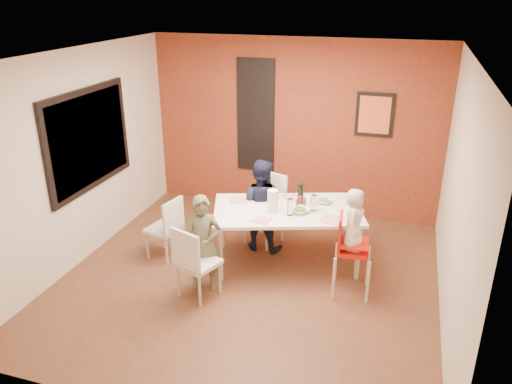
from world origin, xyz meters
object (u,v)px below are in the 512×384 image
(chair_left, at_px, (168,225))
(toddler, at_px, (354,219))
(chair_near, at_px, (193,260))
(dining_table, at_px, (287,214))
(child_near, at_px, (203,244))
(chair_far, at_px, (268,204))
(child_far, at_px, (261,205))
(paper_towel_roll, at_px, (273,201))
(high_chair, at_px, (349,247))
(wine_bottle, at_px, (301,195))

(chair_left, relative_size, toddler, 1.17)
(chair_near, relative_size, toddler, 1.24)
(dining_table, bearing_deg, child_near, -131.74)
(chair_far, relative_size, toddler, 1.35)
(dining_table, xyz_separation_m, chair_near, (-0.81, -1.12, -0.20))
(chair_near, relative_size, child_far, 0.70)
(chair_left, bearing_deg, paper_towel_roll, 110.30)
(dining_table, xyz_separation_m, high_chair, (0.85, -0.45, -0.11))
(chair_near, distance_m, high_chair, 1.79)
(child_far, xyz_separation_m, wine_bottle, (0.57, -0.13, 0.27))
(child_near, height_order, paper_towel_roll, child_near)
(dining_table, height_order, child_far, child_far)
(high_chair, relative_size, child_far, 0.77)
(chair_far, height_order, paper_towel_roll, paper_towel_roll)
(chair_left, bearing_deg, child_far, 132.67)
(chair_far, distance_m, chair_left, 1.41)
(dining_table, distance_m, toddler, 1.01)
(chair_far, distance_m, toddler, 1.65)
(chair_near, bearing_deg, dining_table, -105.82)
(paper_towel_roll, bearing_deg, child_near, -131.48)
(high_chair, bearing_deg, dining_table, 56.70)
(child_near, relative_size, toddler, 1.63)
(toddler, relative_size, paper_towel_roll, 2.45)
(child_near, height_order, child_far, child_far)
(chair_near, bearing_deg, wine_bottle, -106.43)
(high_chair, bearing_deg, toddler, -85.81)
(child_far, distance_m, paper_towel_roll, 0.59)
(dining_table, height_order, chair_left, chair_left)
(dining_table, bearing_deg, paper_towel_roll, -132.87)
(high_chair, distance_m, wine_bottle, 0.99)
(chair_near, height_order, wine_bottle, wine_bottle)
(dining_table, xyz_separation_m, paper_towel_roll, (-0.15, -0.16, 0.22))
(child_near, relative_size, child_far, 0.93)
(toddler, relative_size, wine_bottle, 2.52)
(chair_left, distance_m, paper_towel_roll, 1.45)
(chair_near, height_order, child_near, child_near)
(chair_left, relative_size, high_chair, 0.86)
(child_near, height_order, toddler, toddler)
(toddler, xyz_separation_m, paper_towel_roll, (-1.02, 0.28, -0.03))
(child_far, bearing_deg, toddler, 153.03)
(chair_far, relative_size, child_near, 0.83)
(dining_table, distance_m, chair_near, 1.40)
(dining_table, height_order, high_chair, high_chair)
(paper_towel_roll, bearing_deg, dining_table, 47.13)
(chair_far, height_order, high_chair, chair_far)
(chair_left, distance_m, high_chair, 2.37)
(high_chair, distance_m, child_far, 1.48)
(child_far, distance_m, wine_bottle, 0.64)
(child_far, xyz_separation_m, toddler, (1.31, -0.72, 0.30))
(paper_towel_roll, bearing_deg, child_far, 123.21)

